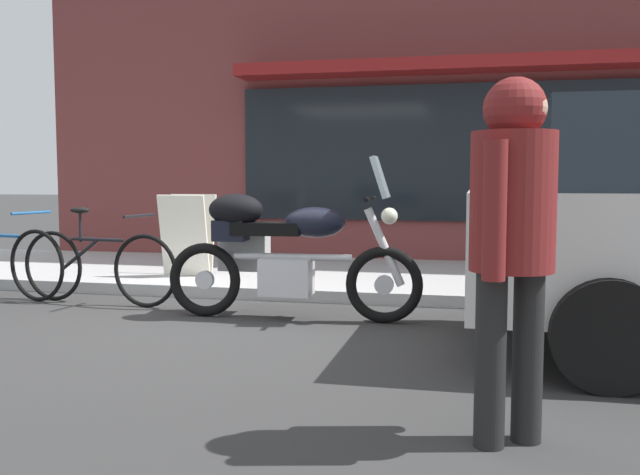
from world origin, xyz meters
TOP-DOWN VIEW (x-y plane):
  - ground_plane at (0.00, 0.00)m, footprint 80.00×80.00m
  - touring_motorcycle at (0.53, 0.54)m, footprint 2.24×0.63m
  - parked_bicycle at (-1.38, 0.83)m, footprint 1.77×0.48m
  - pedestrian_walking at (2.36, -2.03)m, footprint 0.49×0.53m
  - sandwich_board_sign at (-1.00, 2.11)m, footprint 0.55×0.41m

SIDE VIEW (x-z plane):
  - ground_plane at x=0.00m, z-range 0.00..0.00m
  - parked_bicycle at x=-1.38m, z-range -0.09..0.85m
  - sandwich_board_sign at x=-1.00m, z-range 0.12..1.04m
  - touring_motorcycle at x=0.53m, z-range -0.09..1.31m
  - pedestrian_walking at x=2.36m, z-range 0.21..1.88m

